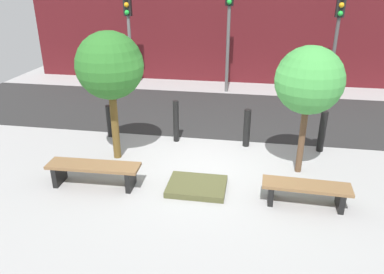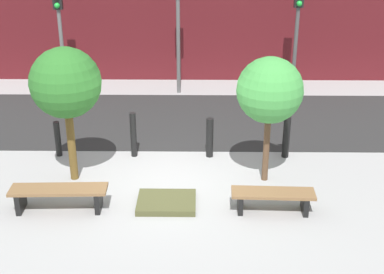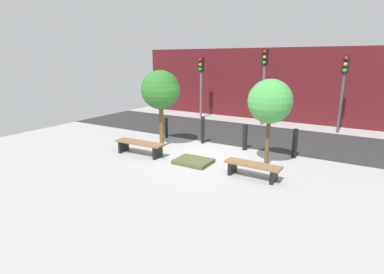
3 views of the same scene
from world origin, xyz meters
name	(u,v)px [view 3 (image 3 of 3)]	position (x,y,z in m)	size (l,w,h in m)	color
ground_plane	(206,156)	(0.00, 0.00, 0.00)	(18.00, 18.00, 0.00)	#9B9B9B
road_strip	(244,134)	(0.00, 3.77, 0.01)	(18.00, 4.21, 0.01)	#292929
building_facade	(272,84)	(0.00, 7.77, 1.96)	(16.20, 0.50, 3.93)	#511419
bench_left	(140,145)	(-2.09, -1.07, 0.35)	(1.90, 0.54, 0.48)	black
bench_right	(253,168)	(2.09, -1.07, 0.31)	(1.63, 0.51, 0.43)	black
planter_bed	(193,161)	(0.00, -0.87, 0.06)	(1.17, 0.91, 0.12)	#4B4C2B
tree_behind_left_bench	(161,90)	(-2.09, 0.25, 2.18)	(1.47, 1.47, 2.94)	brown
tree_behind_right_bench	(270,102)	(2.09, 0.25, 2.05)	(1.38, 1.38, 2.75)	brown
bollard_far_left	(166,128)	(-2.71, 1.41, 0.43)	(0.14, 0.14, 0.87)	black
bollard_left	(203,130)	(-0.90, 1.41, 0.55)	(0.15, 0.15, 1.10)	black
bollard_center	(245,137)	(0.90, 1.41, 0.49)	(0.17, 0.17, 0.97)	black
bollard_right	(295,143)	(2.71, 1.41, 0.51)	(0.17, 0.17, 1.02)	black
traffic_light_west	(201,77)	(-3.63, 6.16, 2.37)	(0.28, 0.27, 3.41)	slate
traffic_light_mid_west	(264,73)	(0.00, 6.16, 2.62)	(0.28, 0.27, 3.81)	#595959
traffic_light_mid_east	(344,80)	(3.63, 6.16, 2.42)	(0.28, 0.27, 3.49)	#4A4A4A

